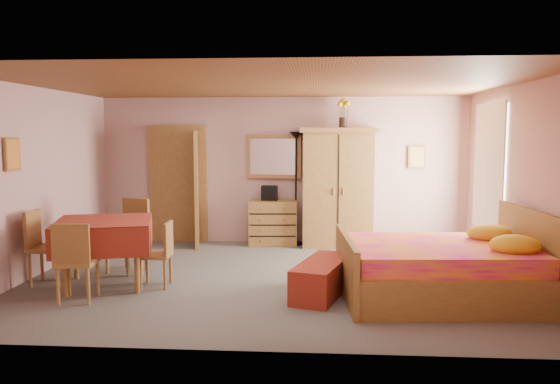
# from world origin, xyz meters

# --- Properties ---
(floor) EXTENTS (6.50, 6.50, 0.00)m
(floor) POSITION_xyz_m (0.00, 0.00, 0.00)
(floor) COLOR #5E5A53
(floor) RESTS_ON ground
(ceiling) EXTENTS (6.50, 6.50, 0.00)m
(ceiling) POSITION_xyz_m (0.00, 0.00, 2.60)
(ceiling) COLOR brown
(ceiling) RESTS_ON wall_back
(wall_back) EXTENTS (6.50, 0.10, 2.60)m
(wall_back) POSITION_xyz_m (0.00, 2.50, 1.30)
(wall_back) COLOR tan
(wall_back) RESTS_ON floor
(wall_front) EXTENTS (6.50, 0.10, 2.60)m
(wall_front) POSITION_xyz_m (0.00, -2.50, 1.30)
(wall_front) COLOR tan
(wall_front) RESTS_ON floor
(wall_left) EXTENTS (0.10, 5.00, 2.60)m
(wall_left) POSITION_xyz_m (-3.25, 0.00, 1.30)
(wall_left) COLOR tan
(wall_left) RESTS_ON floor
(wall_right) EXTENTS (0.10, 5.00, 2.60)m
(wall_right) POSITION_xyz_m (3.25, 0.00, 1.30)
(wall_right) COLOR tan
(wall_right) RESTS_ON floor
(doorway) EXTENTS (1.06, 0.12, 2.15)m
(doorway) POSITION_xyz_m (-1.90, 2.47, 1.02)
(doorway) COLOR #9E6B35
(doorway) RESTS_ON floor
(window) EXTENTS (0.08, 1.40, 1.95)m
(window) POSITION_xyz_m (3.21, 1.20, 1.45)
(window) COLOR white
(window) RESTS_ON wall_right
(picture_left) EXTENTS (0.04, 0.32, 0.42)m
(picture_left) POSITION_xyz_m (-3.22, -0.60, 1.70)
(picture_left) COLOR orange
(picture_left) RESTS_ON wall_left
(picture_back) EXTENTS (0.30, 0.04, 0.40)m
(picture_back) POSITION_xyz_m (2.35, 2.47, 1.55)
(picture_back) COLOR #D8BF59
(picture_back) RESTS_ON wall_back
(chest_of_drawers) EXTENTS (0.86, 0.47, 0.79)m
(chest_of_drawers) POSITION_xyz_m (-0.16, 2.24, 0.39)
(chest_of_drawers) COLOR olive
(chest_of_drawers) RESTS_ON floor
(wall_mirror) EXTENTS (0.97, 0.11, 0.77)m
(wall_mirror) POSITION_xyz_m (-0.16, 2.45, 1.55)
(wall_mirror) COLOR white
(wall_mirror) RESTS_ON wall_back
(stereo) EXTENTS (0.28, 0.21, 0.26)m
(stereo) POSITION_xyz_m (-0.22, 2.29, 0.92)
(stereo) COLOR black
(stereo) RESTS_ON chest_of_drawers
(floor_lamp) EXTENTS (0.28, 0.28, 1.99)m
(floor_lamp) POSITION_xyz_m (0.24, 2.34, 1.00)
(floor_lamp) COLOR black
(floor_lamp) RESTS_ON floor
(wardrobe) EXTENTS (1.33, 0.71, 2.05)m
(wardrobe) POSITION_xyz_m (0.96, 2.20, 1.03)
(wardrobe) COLOR olive
(wardrobe) RESTS_ON floor
(sunflower_vase) EXTENTS (0.20, 0.20, 0.50)m
(sunflower_vase) POSITION_xyz_m (1.05, 2.22, 2.30)
(sunflower_vase) COLOR yellow
(sunflower_vase) RESTS_ON wardrobe
(bed) EXTENTS (2.42, 1.96, 1.06)m
(bed) POSITION_xyz_m (2.06, -0.72, 0.53)
(bed) COLOR #D7157B
(bed) RESTS_ON floor
(bench) EXTENTS (0.80, 1.32, 0.41)m
(bench) POSITION_xyz_m (0.68, -0.69, 0.21)
(bench) COLOR maroon
(bench) RESTS_ON floor
(dining_table) EXTENTS (1.44, 1.44, 0.86)m
(dining_table) POSITION_xyz_m (-2.11, -0.49, 0.43)
(dining_table) COLOR maroon
(dining_table) RESTS_ON floor
(chair_south) EXTENTS (0.46, 0.46, 0.94)m
(chair_south) POSITION_xyz_m (-2.18, -1.13, 0.47)
(chair_south) COLOR #AB793A
(chair_south) RESTS_ON floor
(chair_north) EXTENTS (0.61, 0.61, 1.03)m
(chair_north) POSITION_xyz_m (-2.08, 0.22, 0.52)
(chair_north) COLOR #AA7B39
(chair_north) RESTS_ON floor
(chair_west) EXTENTS (0.47, 0.47, 0.97)m
(chair_west) POSITION_xyz_m (-2.86, -0.46, 0.48)
(chair_west) COLOR olive
(chair_west) RESTS_ON floor
(chair_east) EXTENTS (0.39, 0.39, 0.84)m
(chair_east) POSITION_xyz_m (-1.45, -0.48, 0.42)
(chair_east) COLOR #9C6B35
(chair_east) RESTS_ON floor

